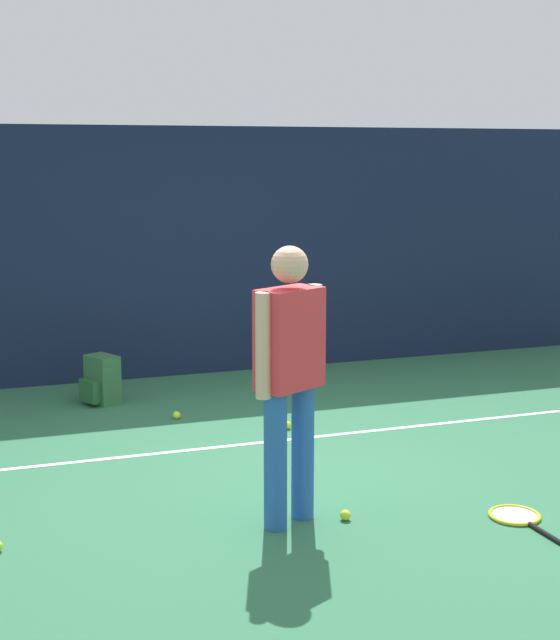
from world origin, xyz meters
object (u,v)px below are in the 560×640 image
Objects in this scene: backpack at (101,381)px; tennis_ball_mid_court at (177,415)px; tennis_player at (289,369)px; tennis_racket at (517,517)px; tennis_ball_near_player at (287,425)px; tennis_ball_far_left at (345,515)px.

tennis_ball_mid_court is at bearing 10.35° from backpack.
tennis_player is 2.74× the size of tennis_racket.
tennis_racket is at bearing -71.80° from tennis_ball_near_player.
tennis_ball_far_left reaches higher than tennis_racket.
tennis_ball_mid_court and tennis_ball_far_left have the same top height.
backpack is 0.90m from tennis_ball_mid_court.
tennis_racket is 2.34m from tennis_ball_near_player.
tennis_player is at bearing 70.74° from tennis_racket.
tennis_ball_far_left is at bearing -98.54° from tennis_ball_near_player.
tennis_ball_mid_court is at bearing 101.65° from tennis_ball_far_left.
tennis_player reaches higher than tennis_racket.
tennis_ball_far_left is at bearing -78.35° from tennis_ball_mid_court.
backpack is 6.67× the size of tennis_ball_mid_court.
tennis_ball_near_player is at bearing 81.46° from tennis_ball_far_left.
tennis_ball_far_left is (0.34, -0.08, -0.93)m from tennis_player.
tennis_ball_near_player is 1.92m from tennis_ball_far_left.
tennis_player reaches higher than tennis_ball_mid_court.
tennis_ball_mid_court is 1.00× the size of tennis_ball_far_left.
backpack is 3.36m from tennis_ball_far_left.
tennis_racket is 9.39× the size of tennis_ball_mid_court.
tennis_ball_near_player is (0.62, 1.82, -0.93)m from tennis_player.
backpack reaches higher than tennis_ball_near_player.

